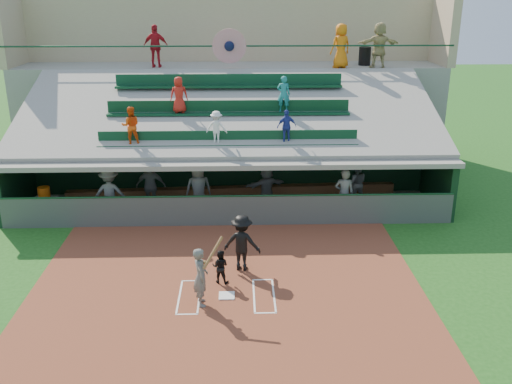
{
  "coord_description": "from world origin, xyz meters",
  "views": [
    {
      "loc": [
        0.38,
        -13.8,
        8.0
      ],
      "look_at": [
        0.91,
        3.5,
        1.8
      ],
      "focal_mm": 40.0,
      "sensor_mm": 36.0,
      "label": 1
    }
  ],
  "objects_px": {
    "trash_bin": "(365,56)",
    "white_table": "(45,208)",
    "batter_at_plate": "(201,276)",
    "home_plate": "(227,296)",
    "catcher": "(220,266)",
    "water_cooler": "(44,193)"
  },
  "relations": [
    {
      "from": "water_cooler",
      "to": "trash_bin",
      "type": "relative_size",
      "value": 0.52
    },
    {
      "from": "catcher",
      "to": "trash_bin",
      "type": "bearing_deg",
      "value": -105.05
    },
    {
      "from": "catcher",
      "to": "trash_bin",
      "type": "xyz_separation_m",
      "value": [
        6.48,
        12.36,
        4.5
      ]
    },
    {
      "from": "white_table",
      "to": "water_cooler",
      "type": "distance_m",
      "value": 0.57
    },
    {
      "from": "home_plate",
      "to": "catcher",
      "type": "bearing_deg",
      "value": 103.47
    },
    {
      "from": "white_table",
      "to": "water_cooler",
      "type": "xyz_separation_m",
      "value": [
        0.02,
        0.03,
        0.57
      ]
    },
    {
      "from": "batter_at_plate",
      "to": "trash_bin",
      "type": "bearing_deg",
      "value": 62.84
    },
    {
      "from": "catcher",
      "to": "water_cooler",
      "type": "bearing_deg",
      "value": -25.6
    },
    {
      "from": "trash_bin",
      "to": "white_table",
      "type": "bearing_deg",
      "value": -151.06
    },
    {
      "from": "catcher",
      "to": "water_cooler",
      "type": "relative_size",
      "value": 2.3
    },
    {
      "from": "catcher",
      "to": "trash_bin",
      "type": "height_order",
      "value": "trash_bin"
    },
    {
      "from": "water_cooler",
      "to": "trash_bin",
      "type": "bearing_deg",
      "value": 28.87
    },
    {
      "from": "home_plate",
      "to": "batter_at_plate",
      "type": "xyz_separation_m",
      "value": [
        -0.66,
        -0.38,
        0.81
      ]
    },
    {
      "from": "white_table",
      "to": "trash_bin",
      "type": "height_order",
      "value": "trash_bin"
    },
    {
      "from": "batter_at_plate",
      "to": "white_table",
      "type": "xyz_separation_m",
      "value": [
        -6.11,
        6.33,
        -0.45
      ]
    },
    {
      "from": "home_plate",
      "to": "white_table",
      "type": "distance_m",
      "value": 9.01
    },
    {
      "from": "home_plate",
      "to": "catcher",
      "type": "xyz_separation_m",
      "value": [
        -0.19,
        0.8,
        0.48
      ]
    },
    {
      "from": "batter_at_plate",
      "to": "white_table",
      "type": "relative_size",
      "value": 2.4
    },
    {
      "from": "home_plate",
      "to": "white_table",
      "type": "relative_size",
      "value": 0.53
    },
    {
      "from": "water_cooler",
      "to": "batter_at_plate",
      "type": "bearing_deg",
      "value": -46.21
    },
    {
      "from": "catcher",
      "to": "batter_at_plate",
      "type": "bearing_deg",
      "value": 81.06
    },
    {
      "from": "catcher",
      "to": "trash_bin",
      "type": "distance_m",
      "value": 14.66
    }
  ]
}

